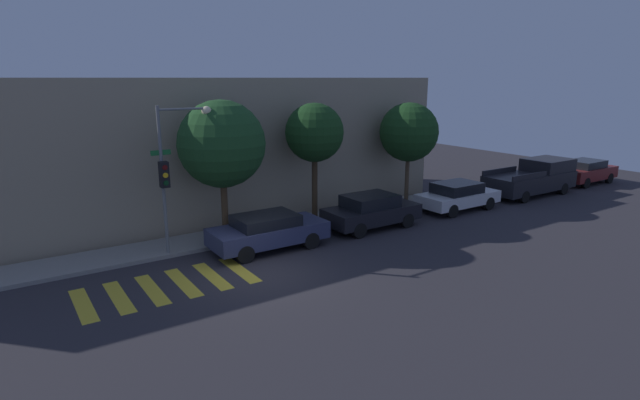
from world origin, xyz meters
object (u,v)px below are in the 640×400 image
(sedan_middle, at_px, (371,211))
(traffic_light_pole, at_px, (174,160))
(sedan_tail_of_row, at_px, (585,171))
(pickup_truck, at_px, (534,178))
(sedan_near_corner, at_px, (268,231))
(sedan_far_end, at_px, (458,196))
(tree_near_corner, at_px, (222,144))
(tree_far_end, at_px, (409,132))
(tree_midblock, at_px, (315,133))

(sedan_middle, bearing_deg, traffic_light_pole, 170.91)
(sedan_tail_of_row, bearing_deg, traffic_light_pole, 177.06)
(traffic_light_pole, bearing_deg, sedan_tail_of_row, -2.94)
(pickup_truck, height_order, sedan_tail_of_row, pickup_truck)
(sedan_middle, xyz_separation_m, pickup_truck, (11.55, 0.00, 0.17))
(sedan_near_corner, height_order, sedan_far_end, sedan_far_end)
(sedan_middle, bearing_deg, tree_near_corner, 161.21)
(sedan_far_end, height_order, sedan_tail_of_row, sedan_tail_of_row)
(sedan_near_corner, bearing_deg, tree_far_end, 12.60)
(sedan_far_end, relative_size, sedan_tail_of_row, 0.99)
(sedan_near_corner, relative_size, tree_near_corner, 0.80)
(sedan_tail_of_row, bearing_deg, sedan_far_end, 180.00)
(tree_far_end, bearing_deg, traffic_light_pole, -176.54)
(pickup_truck, bearing_deg, tree_midblock, 171.40)
(pickup_truck, bearing_deg, tree_far_end, 165.42)
(sedan_near_corner, height_order, tree_far_end, tree_far_end)
(sedan_near_corner, relative_size, sedan_middle, 1.05)
(sedan_middle, bearing_deg, sedan_tail_of_row, 0.00)
(sedan_middle, relative_size, tree_midblock, 0.79)
(sedan_tail_of_row, height_order, tree_midblock, tree_midblock)
(sedan_middle, distance_m, sedan_tail_of_row, 16.81)
(traffic_light_pole, relative_size, sedan_far_end, 1.28)
(sedan_far_end, xyz_separation_m, tree_midblock, (-7.02, 1.99, 3.27))
(sedan_tail_of_row, height_order, tree_near_corner, tree_near_corner)
(tree_near_corner, xyz_separation_m, tree_far_end, (9.75, 0.00, -0.12))
(sedan_tail_of_row, height_order, tree_far_end, tree_far_end)
(tree_near_corner, xyz_separation_m, tree_midblock, (4.24, 0.00, 0.17))
(pickup_truck, bearing_deg, sedan_tail_of_row, 0.00)
(pickup_truck, height_order, tree_far_end, tree_far_end)
(tree_near_corner, relative_size, tree_far_end, 1.07)
(sedan_tail_of_row, xyz_separation_m, tree_near_corner, (-22.64, 1.99, 3.06))
(tree_far_end, bearing_deg, sedan_near_corner, -167.40)
(tree_midblock, bearing_deg, tree_far_end, 0.00)
(sedan_middle, xyz_separation_m, sedan_far_end, (5.42, 0.00, -0.04))
(sedan_near_corner, xyz_separation_m, sedan_far_end, (10.40, 0.00, -0.00))
(sedan_far_end, distance_m, sedan_tail_of_row, 11.38)
(tree_midblock, bearing_deg, sedan_tail_of_row, -6.16)
(pickup_truck, xyz_separation_m, tree_midblock, (-13.14, 1.99, 3.05))
(sedan_middle, distance_m, tree_far_end, 5.28)
(tree_near_corner, height_order, tree_midblock, tree_near_corner)
(traffic_light_pole, xyz_separation_m, tree_far_end, (11.85, 0.72, 0.21))
(sedan_far_end, distance_m, tree_far_end, 3.89)
(sedan_far_end, height_order, tree_near_corner, tree_near_corner)
(pickup_truck, relative_size, tree_far_end, 1.11)
(tree_far_end, bearing_deg, pickup_truck, -14.58)
(sedan_middle, bearing_deg, tree_far_end, 26.92)
(sedan_middle, bearing_deg, sedan_near_corner, 180.00)
(sedan_far_end, relative_size, tree_near_corner, 0.76)
(sedan_far_end, xyz_separation_m, pickup_truck, (6.12, -0.00, 0.21))
(sedan_middle, height_order, tree_far_end, tree_far_end)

